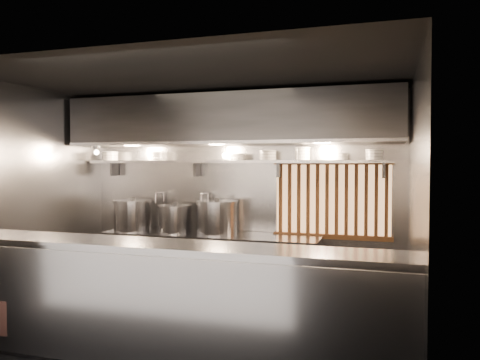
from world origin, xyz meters
The scene contains 25 objects.
floor centered at (0.00, 0.00, 0.00)m, with size 4.50×4.50×0.00m, color black.
ceiling centered at (0.00, 0.00, 2.80)m, with size 4.50×4.50×0.00m, color black.
wall_back centered at (0.00, 1.50, 1.40)m, with size 4.50×4.50×0.00m, color gray.
wall_left centered at (-2.25, 0.00, 1.40)m, with size 3.00×3.00×0.00m, color gray.
wall_right centered at (2.25, 0.00, 1.40)m, with size 3.00×3.00×0.00m, color gray.
serving_counter centered at (0.00, -0.96, 0.57)m, with size 4.50×0.56×1.13m.
cooking_bench centered at (-0.30, 1.13, 0.45)m, with size 3.00×0.70×0.90m, color #949499.
bowl_shelf centered at (0.00, 1.32, 1.88)m, with size 4.40×0.34×0.04m, color #949499.
exhaust_hood centered at (0.00, 1.10, 2.42)m, with size 4.40×0.81×0.65m.
wood_screen centered at (1.30, 1.45, 1.38)m, with size 1.56×0.09×1.04m.
faucet_left centered at (-1.15, 1.37, 1.31)m, with size 0.04×0.30×0.50m.
faucet_right centered at (-0.45, 1.37, 1.31)m, with size 0.04×0.30×0.50m.
heat_lamp centered at (-1.90, 0.85, 2.07)m, with size 0.25×0.35×0.20m.
pendant_bulb centered at (-0.10, 1.20, 1.96)m, with size 0.09×0.09×0.19m.
stock_pot_left centered at (-0.80, 1.09, 1.09)m, with size 0.55×0.55×0.42m.
stock_pot_mid centered at (-1.46, 1.08, 1.12)m, with size 0.61×0.61×0.48m.
stock_pot_right centered at (-0.21, 1.14, 1.13)m, with size 0.63×0.63×0.49m.
red_placard centered at (-1.54, -1.22, 0.36)m, with size 0.24×0.02×0.34m, color red.
bowl_stack_0 centered at (-1.97, 1.32, 1.97)m, with size 0.24×0.24×0.13m.
bowl_stack_1 centered at (-1.18, 1.32, 1.97)m, with size 0.21×0.21×0.13m.
bowl_stack_2 centered at (0.04, 1.32, 1.95)m, with size 0.23×0.23×0.09m.
bowl_stack_3 centered at (0.46, 1.32, 1.97)m, with size 0.24×0.24×0.13m.
bowl_stack_4 centered at (0.93, 1.32, 1.98)m, with size 0.21×0.21×0.17m.
bowl_stack_5 centered at (1.42, 1.32, 1.95)m, with size 0.21×0.21×0.09m.
bowl_stack_6 centered at (1.84, 1.32, 1.97)m, with size 0.23×0.23×0.13m.
Camera 1 is at (1.98, -4.78, 1.85)m, focal length 35.00 mm.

